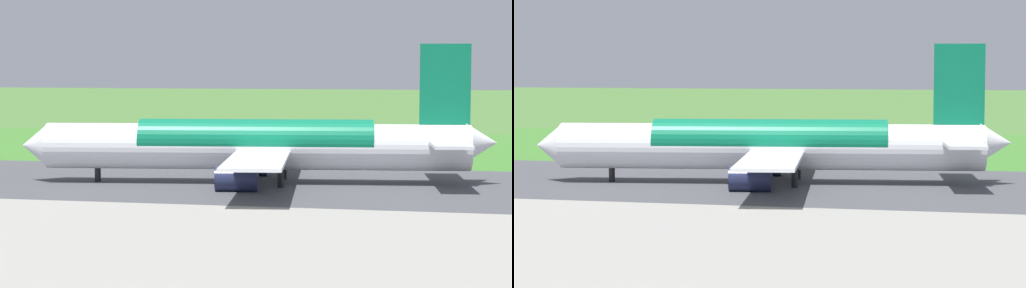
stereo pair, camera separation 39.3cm
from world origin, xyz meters
TOP-DOWN VIEW (x-y plane):
  - ground_plane at (0.00, 0.00)m, footprint 800.00×800.00m
  - runway_asphalt at (0.00, 0.00)m, footprint 600.00×37.27m
  - grass_verge_foreground at (0.00, -45.25)m, footprint 600.00×80.00m
  - airliner_main at (-5.21, -0.05)m, footprint 54.07×44.41m
  - no_stopping_sign at (16.09, -47.52)m, footprint 0.60×0.10m
  - traffic_cone_orange at (19.23, -43.04)m, footprint 0.40×0.40m

SIDE VIEW (x-z plane):
  - ground_plane at x=0.00m, z-range 0.00..0.00m
  - grass_verge_foreground at x=0.00m, z-range 0.00..0.04m
  - runway_asphalt at x=0.00m, z-range 0.00..0.06m
  - traffic_cone_orange at x=19.23m, z-range 0.00..0.55m
  - no_stopping_sign at x=16.09m, z-range 0.26..3.20m
  - airliner_main at x=-5.21m, z-range -3.59..12.29m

